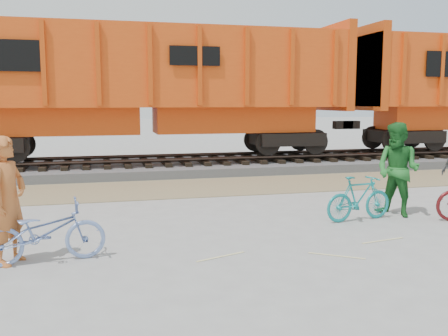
{
  "coord_description": "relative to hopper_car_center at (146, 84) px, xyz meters",
  "views": [
    {
      "loc": [
        -2.8,
        -8.22,
        2.46
      ],
      "look_at": [
        -0.37,
        1.5,
        1.1
      ],
      "focal_mm": 40.0,
      "sensor_mm": 36.0,
      "label": 1
    }
  ],
  "objects": [
    {
      "name": "bicycle_teal",
      "position": [
        3.56,
        -8.14,
        -2.54
      ],
      "size": [
        1.6,
        0.66,
        0.93
      ],
      "primitive_type": "imported",
      "rotation": [
        0.0,
        0.0,
        1.72
      ],
      "color": "#158485",
      "rests_on": "ground"
    },
    {
      "name": "person_solo",
      "position": [
        -2.93,
        -9.31,
        -2.03
      ],
      "size": [
        0.72,
        0.84,
        1.94
      ],
      "primitive_type": "imported",
      "rotation": [
        0.0,
        0.0,
        1.14
      ],
      "color": "#BB612B",
      "rests_on": "ground"
    },
    {
      "name": "hopper_car_center",
      "position": [
        0.0,
        0.0,
        0.0
      ],
      "size": [
        14.0,
        3.13,
        4.65
      ],
      "color": "black",
      "rests_on": "track"
    },
    {
      "name": "gravel_strip",
      "position": [
        1.24,
        -3.5,
        -3.0
      ],
      "size": [
        120.0,
        3.0,
        0.02
      ],
      "primitive_type": "cube",
      "color": "#877653",
      "rests_on": "ground"
    },
    {
      "name": "bicycle_blue",
      "position": [
        -2.43,
        -9.41,
        -2.53
      ],
      "size": [
        1.88,
        0.86,
        0.95
      ],
      "primitive_type": "imported",
      "rotation": [
        0.0,
        0.0,
        1.7
      ],
      "color": "#7690CB",
      "rests_on": "ground"
    },
    {
      "name": "person_man",
      "position": [
        4.56,
        -7.94,
        -2.01
      ],
      "size": [
        1.13,
        1.22,
        2.0
      ],
      "primitive_type": "imported",
      "rotation": [
        0.0,
        0.0,
        -1.08
      ],
      "color": "#1E6525",
      "rests_on": "ground"
    },
    {
      "name": "track",
      "position": [
        1.24,
        0.0,
        -2.53
      ],
      "size": [
        120.0,
        2.6,
        0.24
      ],
      "color": "black",
      "rests_on": "ballast_bed"
    },
    {
      "name": "ground",
      "position": [
        1.24,
        -9.0,
        -3.01
      ],
      "size": [
        120.0,
        120.0,
        0.0
      ],
      "primitive_type": "plane",
      "color": "#9E9E99",
      "rests_on": "ground"
    },
    {
      "name": "ballast_bed",
      "position": [
        1.24,
        0.0,
        -2.86
      ],
      "size": [
        120.0,
        4.0,
        0.3
      ],
      "primitive_type": "cube",
      "color": "slate",
      "rests_on": "ground"
    }
  ]
}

